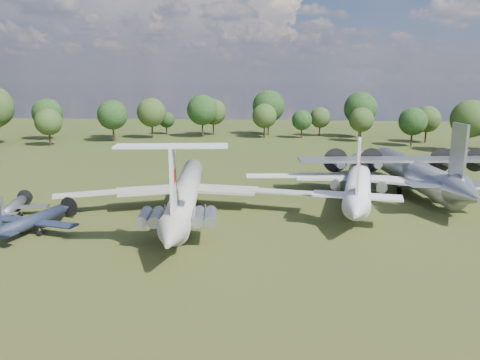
# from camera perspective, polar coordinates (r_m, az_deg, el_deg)

# --- Properties ---
(ground) EXTENTS (300.00, 300.00, 0.00)m
(ground) POSITION_cam_1_polar(r_m,az_deg,el_deg) (68.59, -4.46, -3.53)
(ground) COLOR #264216
(ground) RESTS_ON ground
(il62_airliner) EXTENTS (42.31, 51.97, 4.70)m
(il62_airliner) POSITION_cam_1_polar(r_m,az_deg,el_deg) (66.46, -6.59, -1.99)
(il62_airliner) COLOR silver
(il62_airliner) RESTS_ON ground
(tu104_jet) EXTENTS (44.58, 54.37, 4.86)m
(tu104_jet) POSITION_cam_1_polar(r_m,az_deg,el_deg) (76.78, 14.26, -0.29)
(tu104_jet) COLOR silver
(tu104_jet) RESTS_ON ground
(an12_transport) EXTENTS (42.40, 46.34, 5.58)m
(an12_transport) POSITION_cam_1_polar(r_m,az_deg,el_deg) (82.59, 20.42, 0.43)
(an12_transport) COLOR #9DA0A4
(an12_transport) RESTS_ON ground
(small_prop_west) EXTENTS (15.28, 18.44, 2.36)m
(small_prop_west) POSITION_cam_1_polar(r_m,az_deg,el_deg) (62.72, -24.12, -4.99)
(small_prop_west) COLOR black
(small_prop_west) RESTS_ON ground
(small_prop_northwest) EXTENTS (12.13, 14.69, 1.89)m
(small_prop_northwest) POSITION_cam_1_polar(r_m,az_deg,el_deg) (71.98, -25.95, -3.22)
(small_prop_northwest) COLOR gray
(small_prop_northwest) RESTS_ON ground
(person_on_il62) EXTENTS (0.80, 0.61, 1.96)m
(person_on_il62) POSITION_cam_1_polar(r_m,az_deg,el_deg) (52.94, -7.75, -2.01)
(person_on_il62) COLOR #98744D
(person_on_il62) RESTS_ON il62_airliner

